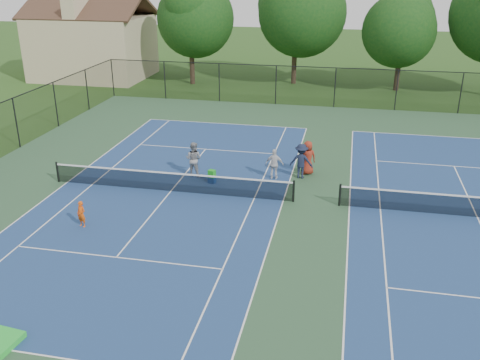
% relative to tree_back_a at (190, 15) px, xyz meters
% --- Properties ---
extents(ground, '(140.00, 140.00, 0.00)m').
position_rel_tree_back_a_xyz_m(ground, '(13.00, -24.00, -6.04)').
color(ground, '#234716').
rests_on(ground, ground).
extents(court_pad, '(36.00, 36.00, 0.01)m').
position_rel_tree_back_a_xyz_m(court_pad, '(13.00, -24.00, -6.03)').
color(court_pad, '#305535').
rests_on(court_pad, ground).
extents(tennis_court_left, '(12.00, 23.83, 1.07)m').
position_rel_tree_back_a_xyz_m(tennis_court_left, '(6.00, -24.00, -5.94)').
color(tennis_court_left, navy).
rests_on(tennis_court_left, ground).
extents(tennis_court_right, '(12.00, 23.83, 1.07)m').
position_rel_tree_back_a_xyz_m(tennis_court_right, '(20.00, -24.00, -5.94)').
color(tennis_court_right, navy).
rests_on(tennis_court_right, ground).
extents(perimeter_fence, '(36.08, 36.08, 3.02)m').
position_rel_tree_back_a_xyz_m(perimeter_fence, '(13.00, -24.00, -4.44)').
color(perimeter_fence, black).
rests_on(perimeter_fence, ground).
extents(tree_back_a, '(6.80, 6.80, 9.15)m').
position_rel_tree_back_a_xyz_m(tree_back_a, '(0.00, 0.00, 0.00)').
color(tree_back_a, '#2D2116').
rests_on(tree_back_a, ground).
extents(tree_back_b, '(7.60, 7.60, 10.03)m').
position_rel_tree_back_a_xyz_m(tree_back_b, '(9.00, 2.00, 0.56)').
color(tree_back_b, '#2D2116').
rests_on(tree_back_b, ground).
extents(tree_back_c, '(6.00, 6.00, 8.40)m').
position_rel_tree_back_a_xyz_m(tree_back_c, '(18.00, 1.00, -0.56)').
color(tree_back_c, '#2D2116').
rests_on(tree_back_c, ground).
extents(clapboard_house, '(10.80, 8.10, 7.65)m').
position_rel_tree_back_a_xyz_m(clapboard_house, '(-10.00, 1.00, -2.95)').
color(clapboard_house, tan).
rests_on(clapboard_house, ground).
extents(child_player, '(0.48, 0.38, 1.14)m').
position_rel_tree_back_a_xyz_m(child_player, '(3.55, -28.29, -5.47)').
color(child_player, '#E7520F').
rests_on(child_player, ground).
extents(instructor, '(0.97, 0.81, 1.81)m').
position_rel_tree_back_a_xyz_m(instructor, '(6.51, -21.75, -5.13)').
color(instructor, gray).
rests_on(instructor, ground).
extents(bystander_a, '(0.94, 0.40, 1.59)m').
position_rel_tree_back_a_xyz_m(bystander_a, '(10.67, -21.35, -5.24)').
color(bystander_a, silver).
rests_on(bystander_a, ground).
extents(bystander_b, '(1.23, 0.76, 1.83)m').
position_rel_tree_back_a_xyz_m(bystander_b, '(11.98, -20.94, -5.12)').
color(bystander_b, '#181F35').
rests_on(bystander_b, ground).
extents(bystander_c, '(1.03, 0.86, 1.79)m').
position_rel_tree_back_a_xyz_m(bystander_c, '(12.25, -20.33, -5.14)').
color(bystander_c, maroon).
rests_on(bystander_c, ground).
extents(ball_crate, '(0.41, 0.36, 0.31)m').
position_rel_tree_back_a_xyz_m(ball_crate, '(7.69, -22.56, -5.88)').
color(ball_crate, navy).
rests_on(ball_crate, ground).
extents(ball_hopper, '(0.40, 0.36, 0.38)m').
position_rel_tree_back_a_xyz_m(ball_hopper, '(7.69, -22.56, -5.54)').
color(ball_hopper, green).
rests_on(ball_hopper, ball_crate).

